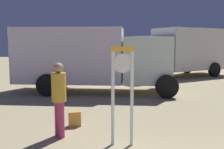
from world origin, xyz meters
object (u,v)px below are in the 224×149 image
box_truck_far (182,50)px  standing_clock (122,85)px  backpack (75,119)px  person_near_clock (59,96)px  box_truck_near (90,57)px

box_truck_far → standing_clock: bearing=-123.4°
standing_clock → backpack: bearing=120.6°
standing_clock → person_near_clock: (-1.28, 0.78, -0.33)m
backpack → box_truck_near: size_ratio=0.05×
box_truck_near → person_near_clock: bearing=-105.3°
person_near_clock → box_truck_near: box_truck_near is taller
person_near_clock → backpack: bearing=60.3°
person_near_clock → box_truck_far: bearing=49.7°
standing_clock → box_truck_near: (0.21, 6.19, 0.25)m
box_truck_near → box_truck_far: 7.61m
person_near_clock → backpack: size_ratio=4.44×
standing_clock → backpack: 2.04m
box_truck_near → backpack: bearing=-102.9°
standing_clock → box_truck_near: size_ratio=0.29×
standing_clock → box_truck_far: (6.69, 10.16, 0.38)m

